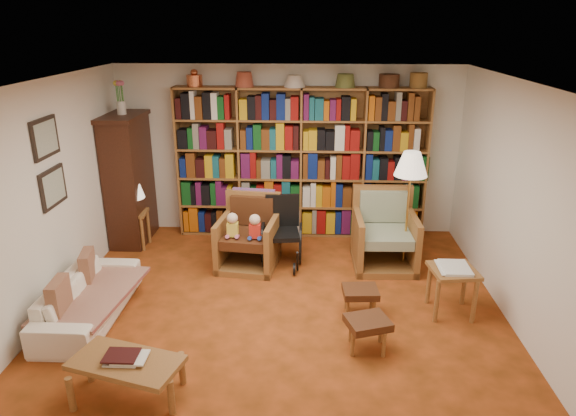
# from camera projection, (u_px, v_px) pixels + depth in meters

# --- Properties ---
(floor) EXTENTS (5.00, 5.00, 0.00)m
(floor) POSITION_uv_depth(u_px,v_px,m) (278.00, 314.00, 5.69)
(floor) COLOR #B1481B
(floor) RESTS_ON ground
(ceiling) EXTENTS (5.00, 5.00, 0.00)m
(ceiling) POSITION_uv_depth(u_px,v_px,m) (276.00, 84.00, 4.83)
(ceiling) COLOR silver
(ceiling) RESTS_ON wall_back
(wall_back) EXTENTS (5.00, 0.00, 5.00)m
(wall_back) POSITION_uv_depth(u_px,v_px,m) (288.00, 151.00, 7.61)
(wall_back) COLOR white
(wall_back) RESTS_ON floor
(wall_front) EXTENTS (5.00, 0.00, 5.00)m
(wall_front) POSITION_uv_depth(u_px,v_px,m) (250.00, 359.00, 2.91)
(wall_front) COLOR white
(wall_front) RESTS_ON floor
(wall_left) EXTENTS (0.00, 5.00, 5.00)m
(wall_left) POSITION_uv_depth(u_px,v_px,m) (39.00, 205.00, 5.36)
(wall_left) COLOR white
(wall_left) RESTS_ON floor
(wall_right) EXTENTS (0.00, 5.00, 5.00)m
(wall_right) POSITION_uv_depth(u_px,v_px,m) (525.00, 212.00, 5.16)
(wall_right) COLOR white
(wall_right) RESTS_ON floor
(bookshelf) EXTENTS (3.60, 0.30, 2.42)m
(bookshelf) POSITION_uv_depth(u_px,v_px,m) (301.00, 159.00, 7.47)
(bookshelf) COLOR #9F5F31
(bookshelf) RESTS_ON floor
(curio_cabinet) EXTENTS (0.50, 0.95, 2.40)m
(curio_cabinet) POSITION_uv_depth(u_px,v_px,m) (129.00, 178.00, 7.33)
(curio_cabinet) COLOR #3D1B10
(curio_cabinet) RESTS_ON floor
(framed_pictures) EXTENTS (0.03, 0.52, 0.97)m
(framed_pictures) POSITION_uv_depth(u_px,v_px,m) (49.00, 163.00, 5.51)
(framed_pictures) COLOR black
(framed_pictures) RESTS_ON wall_left
(sofa) EXTENTS (1.62, 0.64, 0.47)m
(sofa) POSITION_uv_depth(u_px,v_px,m) (89.00, 298.00, 5.56)
(sofa) COLOR white
(sofa) RESTS_ON floor
(sofa_throw) EXTENTS (0.88, 1.45, 0.04)m
(sofa_throw) POSITION_uv_depth(u_px,v_px,m) (92.00, 293.00, 5.53)
(sofa_throw) COLOR #C6BB90
(sofa_throw) RESTS_ON sofa
(cushion_left) EXTENTS (0.18, 0.37, 0.36)m
(cushion_left) POSITION_uv_depth(u_px,v_px,m) (87.00, 266.00, 5.82)
(cushion_left) COLOR maroon
(cushion_left) RESTS_ON sofa
(cushion_right) EXTENTS (0.15, 0.38, 0.37)m
(cushion_right) POSITION_uv_depth(u_px,v_px,m) (59.00, 297.00, 5.16)
(cushion_right) COLOR maroon
(cushion_right) RESTS_ON sofa
(side_table_lamp) EXTENTS (0.39, 0.39, 0.53)m
(side_table_lamp) POSITION_uv_depth(u_px,v_px,m) (135.00, 222.00, 7.29)
(side_table_lamp) COLOR #9F5F31
(side_table_lamp) RESTS_ON floor
(table_lamp) EXTENTS (0.36, 0.36, 0.49)m
(table_lamp) POSITION_uv_depth(u_px,v_px,m) (131.00, 190.00, 7.12)
(table_lamp) COLOR gold
(table_lamp) RESTS_ON side_table_lamp
(armchair_leather) EXTENTS (0.84, 0.88, 0.95)m
(armchair_leather) POSITION_uv_depth(u_px,v_px,m) (249.00, 236.00, 6.79)
(armchair_leather) COLOR #9F5F31
(armchair_leather) RESTS_ON floor
(armchair_sage) EXTENTS (0.82, 0.85, 1.00)m
(armchair_sage) POSITION_uv_depth(u_px,v_px,m) (384.00, 236.00, 6.80)
(armchair_sage) COLOR #9F5F31
(armchair_sage) RESTS_ON floor
(wheelchair) EXTENTS (0.53, 0.73, 0.92)m
(wheelchair) POSITION_uv_depth(u_px,v_px,m) (282.00, 234.00, 6.78)
(wheelchair) COLOR black
(wheelchair) RESTS_ON floor
(floor_lamp) EXTENTS (0.41, 0.41, 1.56)m
(floor_lamp) POSITION_uv_depth(u_px,v_px,m) (411.00, 169.00, 6.34)
(floor_lamp) COLOR gold
(floor_lamp) RESTS_ON floor
(side_table_papers) EXTENTS (0.53, 0.53, 0.57)m
(side_table_papers) POSITION_uv_depth(u_px,v_px,m) (453.00, 276.00, 5.58)
(side_table_papers) COLOR #9F5F31
(side_table_papers) RESTS_ON floor
(footstool_a) EXTENTS (0.40, 0.34, 0.32)m
(footstool_a) POSITION_uv_depth(u_px,v_px,m) (360.00, 293.00, 5.60)
(footstool_a) COLOR #4F2A15
(footstool_a) RESTS_ON floor
(footstool_b) EXTENTS (0.49, 0.45, 0.34)m
(footstool_b) POSITION_uv_depth(u_px,v_px,m) (368.00, 325.00, 5.00)
(footstool_b) COLOR #4F2A15
(footstool_b) RESTS_ON floor
(coffee_table) EXTENTS (1.02, 0.70, 0.43)m
(coffee_table) POSITION_uv_depth(u_px,v_px,m) (126.00, 365.00, 4.34)
(coffee_table) COLOR #9F5F31
(coffee_table) RESTS_ON floor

